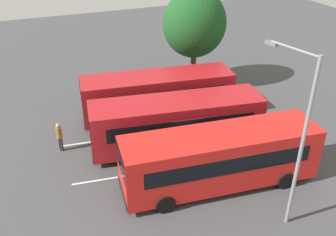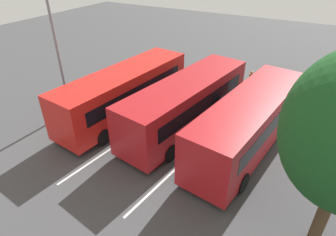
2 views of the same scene
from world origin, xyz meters
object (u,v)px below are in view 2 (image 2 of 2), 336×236
(bus_center_left, at_px, (187,102))
(street_lamp, at_px, (60,45))
(bus_far_left, at_px, (250,121))
(pedestrian, at_px, (251,80))
(bus_center_right, at_px, (125,91))

(bus_center_left, relative_size, street_lamp, 1.27)
(bus_far_left, xyz_separation_m, pedestrian, (6.74, 1.70, -0.60))
(bus_center_right, relative_size, street_lamp, 1.27)
(bus_far_left, bearing_deg, bus_center_right, 100.07)
(bus_center_left, bearing_deg, bus_far_left, -85.45)
(bus_far_left, distance_m, street_lamp, 11.76)
(bus_far_left, height_order, bus_center_right, same)
(bus_far_left, xyz_separation_m, street_lamp, (-1.90, 11.23, 2.94))
(pedestrian, distance_m, street_lamp, 13.34)
(bus_center_right, xyz_separation_m, street_lamp, (-1.58, 3.31, 2.94))
(pedestrian, height_order, street_lamp, street_lamp)
(street_lamp, bearing_deg, bus_center_right, 12.62)
(bus_far_left, distance_m, pedestrian, 6.97)
(bus_center_right, bearing_deg, pedestrian, -35.20)
(bus_far_left, height_order, street_lamp, street_lamp)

